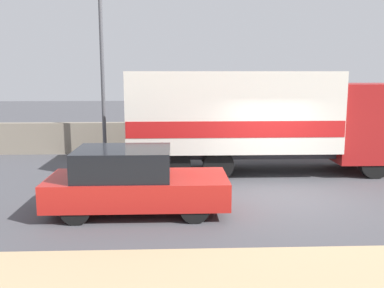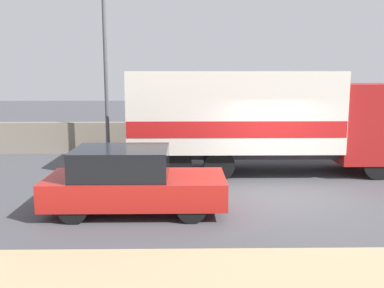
# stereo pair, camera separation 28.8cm
# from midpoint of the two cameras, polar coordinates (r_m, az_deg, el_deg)

# --- Properties ---
(ground_plane) EXTENTS (80.00, 80.00, 0.00)m
(ground_plane) POSITION_cam_midpoint_polar(r_m,az_deg,el_deg) (11.47, 11.32, -6.95)
(ground_plane) COLOR #47474C
(stone_wall_backdrop) EXTENTS (60.00, 0.35, 1.25)m
(stone_wall_backdrop) POSITION_cam_midpoint_polar(r_m,az_deg,el_deg) (17.53, 6.46, 0.92)
(stone_wall_backdrop) COLOR gray
(stone_wall_backdrop) RESTS_ON ground_plane
(street_lamp) EXTENTS (0.56, 0.28, 6.97)m
(street_lamp) POSITION_cam_midpoint_polar(r_m,az_deg,el_deg) (16.21, -12.46, 12.15)
(street_lamp) COLOR #4C4C51
(street_lamp) RESTS_ON ground_plane
(box_truck) EXTENTS (8.69, 2.62, 3.25)m
(box_truck) POSITION_cam_midpoint_polar(r_m,az_deg,el_deg) (13.90, 8.08, 3.63)
(box_truck) COLOR maroon
(box_truck) RESTS_ON ground_plane
(car_hatchback) EXTENTS (4.10, 1.78, 1.51)m
(car_hatchback) POSITION_cam_midpoint_polar(r_m,az_deg,el_deg) (9.98, -8.63, -4.93)
(car_hatchback) COLOR #B21E19
(car_hatchback) RESTS_ON ground_plane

